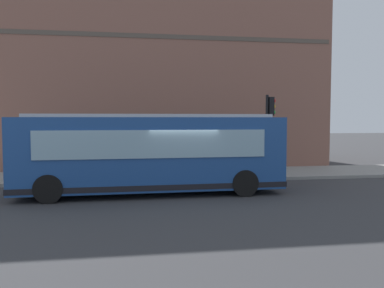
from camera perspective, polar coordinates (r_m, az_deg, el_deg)
ground at (r=15.40m, az=-1.66°, el=-7.19°), size 120.00×120.00×0.00m
sidewalk_curb at (r=19.88m, az=-3.36°, el=-4.52°), size 3.97×40.00×0.15m
building_corner at (r=26.80m, az=-4.89°, el=11.69°), size 9.84×19.33×13.32m
city_bus_nearside at (r=15.30m, az=-5.99°, el=-1.39°), size 2.76×10.09×3.07m
traffic_light_near_corner at (r=19.32m, az=11.09°, el=3.48°), size 0.32×0.49×3.89m
fire_hydrant at (r=20.45m, az=4.41°, el=-3.06°), size 0.35×0.35×0.74m
pedestrian_near_hydrant at (r=20.93m, az=0.60°, el=-1.03°), size 0.32×0.32×1.80m
pedestrian_by_light_pole at (r=19.09m, az=-22.59°, el=-2.15°), size 0.32×0.32×1.59m
pedestrian_near_building_entrance at (r=20.19m, az=-5.48°, el=-1.52°), size 0.32×0.32×1.63m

